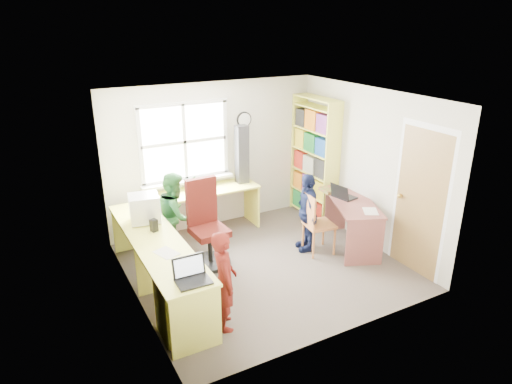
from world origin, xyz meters
TOP-DOWN VIEW (x-y plane):
  - room at (0.01, 0.10)m, footprint 3.64×3.44m
  - l_desk at (-1.31, -0.28)m, footprint 2.38×2.95m
  - right_desk at (1.49, -0.09)m, footprint 1.03×1.39m
  - bookshelf at (1.65, 1.19)m, footprint 0.30×1.02m
  - swivel_chair at (-0.66, 0.51)m, footprint 0.61×0.61m
  - wooden_chair at (0.86, 0.01)m, footprint 0.46×0.46m
  - crt_monitor at (-1.47, 0.67)m, footprint 0.44×0.40m
  - laptop_left at (-1.45, -1.01)m, footprint 0.36×0.30m
  - laptop_right at (1.45, 0.13)m, footprint 0.34×0.38m
  - speaker_a at (-1.45, 0.32)m, footprint 0.10×0.10m
  - speaker_b at (-1.45, 0.78)m, footprint 0.12×0.12m
  - cd_tower at (0.39, 1.46)m, footprint 0.20×0.18m
  - game_box at (1.46, 0.46)m, footprint 0.28×0.28m
  - paper_a at (-1.50, -0.32)m, footprint 0.29×0.34m
  - paper_b at (1.48, -0.47)m, footprint 0.31×0.34m
  - potted_plant at (-0.51, 1.43)m, footprint 0.17×0.14m
  - person_red at (-1.06, -0.96)m, footprint 0.38×0.49m
  - person_green at (-0.97, 0.89)m, footprint 0.71×0.78m
  - person_navy at (0.82, 0.17)m, footprint 0.49×0.76m

SIDE VIEW (x-z plane):
  - l_desk at x=-1.31m, z-range 0.08..0.83m
  - wooden_chair at x=0.86m, z-range 0.04..0.98m
  - right_desk at x=1.49m, z-range 0.16..0.89m
  - swivel_chair at x=-0.66m, z-range -0.09..1.15m
  - person_red at x=-1.06m, z-range 0.00..1.19m
  - person_navy at x=0.82m, z-range 0.00..1.21m
  - person_green at x=-0.97m, z-range 0.00..1.30m
  - paper_b at x=1.48m, z-range 0.73..0.73m
  - paper_a at x=-1.50m, z-range 0.75..0.75m
  - game_box at x=1.46m, z-range 0.73..0.78m
  - laptop_right at x=1.45m, z-range 0.67..0.90m
  - laptop_left at x=-1.45m, z-range 0.69..0.93m
  - speaker_a at x=-1.45m, z-range 0.75..0.91m
  - speaker_b at x=-1.45m, z-range 0.75..0.94m
  - potted_plant at x=-0.51m, z-range 0.75..1.02m
  - crt_monitor at x=-1.47m, z-range 0.75..1.13m
  - bookshelf at x=1.65m, z-range -0.05..2.05m
  - room at x=0.01m, z-range 0.00..2.44m
  - cd_tower at x=0.39m, z-range 0.75..1.71m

